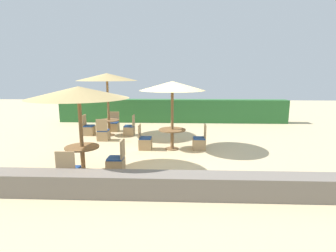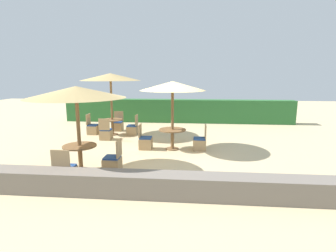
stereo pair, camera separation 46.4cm
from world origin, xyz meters
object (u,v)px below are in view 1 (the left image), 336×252
Objects in this scene: patio_chair_back_left_north at (114,126)px; patio_chair_front_left_east at (116,164)px; round_table_back_left at (109,124)px; patio_chair_back_left_east at (130,130)px; round_table_center at (172,134)px; parasol_back_left at (107,77)px; parasol_center at (172,86)px; patio_chair_center_west at (145,142)px; patio_chair_front_left_south at (70,175)px; patio_chair_back_left_south at (103,134)px; round_table_front_left at (82,153)px; patio_chair_back_left_west at (89,129)px; parasol_front_left at (78,93)px; patio_chair_center_east at (200,142)px.

patio_chair_front_left_east is (1.42, -5.48, 0.00)m from patio_chair_back_left_north.
round_table_back_left is 0.94m from patio_chair_back_left_north.
patio_chair_back_left_east is 0.95× the size of round_table_center.
patio_chair_back_left_east is (0.92, 0.04, -2.33)m from parasol_back_left.
patio_chair_center_west is at bearing -177.00° from parasol_center.
patio_chair_back_left_north is 0.95× the size of round_table_center.
patio_chair_back_left_south is at bearing 95.83° from patio_chair_front_left_south.
parasol_back_left is 2.97× the size of round_table_front_left.
round_table_center is at bearing -36.38° from parasol_back_left.
patio_chair_back_left_west is at bearing 134.68° from patio_chair_back_left_south.
round_table_back_left is 1.00× the size of round_table_front_left.
patio_chair_back_left_south and patio_chair_front_left_south have the same top height.
round_table_front_left is at bearing 17.11° from patio_chair_back_left_west.
patio_chair_front_left_east is (0.49, -4.62, 0.00)m from patio_chair_back_left_east.
patio_chair_center_west is (1.91, -2.19, -2.33)m from parasol_back_left.
patio_chair_center_west is at bearing 66.32° from patio_chair_front_left_south.
patio_chair_front_left_south is 3.59m from patio_chair_center_west.
patio_chair_back_left_east is at bearing -156.16° from patio_chair_center_west.
parasol_front_left is 2.72× the size of round_table_center.
patio_chair_back_left_south and patio_chair_front_left_east have the same top height.
patio_chair_back_left_south is 1.00× the size of patio_chair_back_left_west.
patio_chair_front_left_east is at bearing 104.51° from patio_chair_back_left_north.
round_table_center is (1.49, 2.44, 0.31)m from patio_chair_front_left_east.
patio_chair_center_east is at bearing 66.07° from patio_chair_back_left_west.
patio_chair_back_left_east is at bearing 90.70° from patio_chair_back_left_west.
patio_chair_back_left_east and patio_chair_back_left_north have the same top height.
patio_chair_center_west is at bearing -11.74° from patio_chair_front_left_east.
patio_chair_center_east is (3.91, -2.14, -2.33)m from parasol_back_left.
patio_chair_back_left_west is 1.00× the size of patio_chair_center_west.
patio_chair_back_left_south is 1.00× the size of patio_chair_back_left_north.
patio_chair_front_left_east is at bearing -68.86° from patio_chair_back_left_south.
patio_chair_front_left_south is 4.80m from patio_chair_center_east.
parasol_back_left is 3.72m from patio_chair_center_west.
patio_chair_back_left_south is at bearing 21.14° from patio_chair_front_left_east.
patio_chair_back_left_east is 3.58m from parasol_center.
patio_chair_center_west and patio_chair_center_east have the same top height.
patio_chair_back_left_west is at bearing 150.74° from parasol_center.
parasol_front_left is at bearing 17.11° from patio_chair_back_left_west.
parasol_front_left is 2.87× the size of patio_chair_center_east.
patio_chair_front_left_south is at bearing -85.14° from round_table_back_left.
patio_chair_back_left_west is at bearing 27.10° from patio_chair_front_left_east.
parasol_center reaches higher than patio_chair_back_left_south.
patio_chair_front_left_south is (-0.46, -5.52, 0.00)m from patio_chair_back_left_east.
round_table_back_left is 0.95× the size of round_table_center.
patio_chair_front_left_east is 1.00× the size of patio_chair_front_left_south.
patio_chair_back_left_north is at bearing 94.25° from patio_chair_front_left_south.
round_table_back_left is at bearing 95.91° from round_table_front_left.
parasol_back_left is 4.63m from parasol_front_left.
patio_chair_back_left_east and patio_chair_front_left_south have the same top height.
patio_chair_back_left_east and patio_chair_center_west have the same top height.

